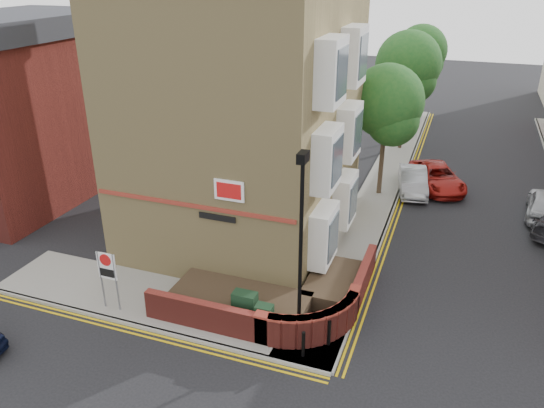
{
  "coord_description": "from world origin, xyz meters",
  "views": [
    {
      "loc": [
        5.54,
        -12.03,
        11.13
      ],
      "look_at": [
        -0.33,
        4.0,
        3.36
      ],
      "focal_mm": 35.0,
      "sensor_mm": 36.0,
      "label": 1
    }
  ],
  "objects_px": {
    "lamppost": "(301,250)",
    "silver_car_near": "(413,181)",
    "zone_sign": "(107,271)",
    "utility_cabinet_large": "(245,308)"
  },
  "relations": [
    {
      "from": "lamppost",
      "to": "utility_cabinet_large",
      "type": "relative_size",
      "value": 5.25
    },
    {
      "from": "lamppost",
      "to": "silver_car_near",
      "type": "xyz_separation_m",
      "value": [
        2.0,
        13.77,
        -2.71
      ]
    },
    {
      "from": "utility_cabinet_large",
      "to": "zone_sign",
      "type": "distance_m",
      "value": 4.86
    },
    {
      "from": "zone_sign",
      "to": "utility_cabinet_large",
      "type": "bearing_deg",
      "value": 9.69
    },
    {
      "from": "utility_cabinet_large",
      "to": "zone_sign",
      "type": "bearing_deg",
      "value": -170.31
    },
    {
      "from": "utility_cabinet_large",
      "to": "silver_car_near",
      "type": "distance_m",
      "value": 14.22
    },
    {
      "from": "lamppost",
      "to": "silver_car_near",
      "type": "height_order",
      "value": "lamppost"
    },
    {
      "from": "lamppost",
      "to": "zone_sign",
      "type": "relative_size",
      "value": 2.86
    },
    {
      "from": "zone_sign",
      "to": "silver_car_near",
      "type": "xyz_separation_m",
      "value": [
        8.6,
        14.47,
        -1.01
      ]
    },
    {
      "from": "utility_cabinet_large",
      "to": "zone_sign",
      "type": "xyz_separation_m",
      "value": [
        -4.7,
        -0.8,
        0.92
      ]
    }
  ]
}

